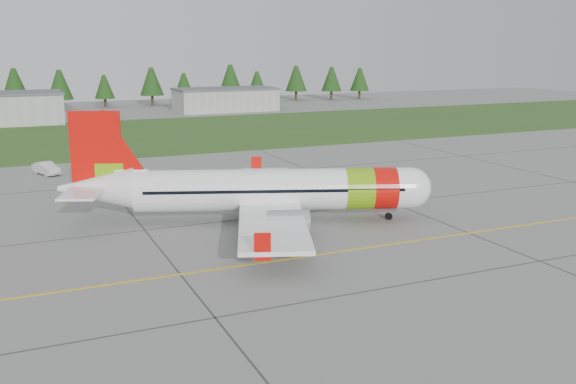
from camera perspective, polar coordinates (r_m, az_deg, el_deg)
name	(u,v)px	position (r m, az deg, el deg)	size (l,w,h in m)	color
ground	(428,281)	(44.76, 12.31, -7.72)	(320.00, 320.00, 0.00)	gray
aircraft	(265,190)	(57.45, -2.02, 0.17)	(31.96, 30.38, 10.09)	white
service_van	(45,156)	(84.44, -20.77, 3.04)	(1.65, 1.56, 4.74)	silver
grass_strip	(158,134)	(119.31, -11.52, 5.10)	(320.00, 50.00, 0.03)	#30561E
taxi_guideline	(367,248)	(51.03, 7.02, -4.93)	(120.00, 0.25, 0.02)	gold
hangar_east	(225,100)	(160.21, -5.59, 8.13)	(24.00, 12.00, 5.20)	#A8A8A3
treeline	(108,88)	(173.75, -15.69, 8.87)	(160.00, 8.00, 10.00)	#1C3F14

